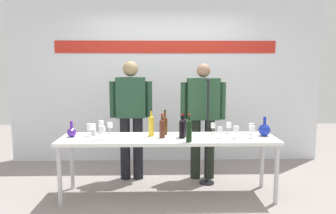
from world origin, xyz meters
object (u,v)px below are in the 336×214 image
Objects in this scene: decanter_blue_left at (72,132)px; wine_glass_right_5 at (251,127)px; presenter_left at (131,113)px; wine_glass_left_4 at (110,125)px; display_table at (168,142)px; wine_glass_left_5 at (102,130)px; wine_glass_left_2 at (101,124)px; wine_glass_left_1 at (94,133)px; wine_glass_right_1 at (236,129)px; wine_glass_left_0 at (93,127)px; wine_glass_left_3 at (89,127)px; wine_glass_right_0 at (220,130)px; wine_bottle_1 at (151,125)px; wine_bottle_0 at (182,128)px; decanter_blue_right at (264,130)px; wine_bottle_3 at (184,127)px; wine_bottle_2 at (189,130)px; wine_bottle_5 at (165,125)px; wine_glass_right_3 at (229,125)px; wine_bottle_4 at (162,128)px; presenter_right at (203,113)px; microphone_stand at (207,149)px; wine_glass_right_2 at (252,129)px; wine_glass_right_4 at (213,126)px.

decanter_blue_left is 1.34× the size of wine_glass_right_5.
wine_glass_left_4 is (-0.24, -0.39, -0.11)m from presenter_left.
display_table is 0.80m from wine_glass_left_5.
wine_glass_left_2 is at bearing 171.92° from wine_glass_left_4.
wine_glass_right_1 reaches higher than wine_glass_left_1.
wine_glass_left_0 is 0.84× the size of wine_glass_left_3.
wine_glass_right_0 is (1.57, -0.28, 0.00)m from wine_glass_left_0.
wine_bottle_1 reaches higher than wine_glass_left_2.
wine_glass_left_1 is at bearing -171.49° from wine_bottle_0.
wine_glass_right_5 is (1.82, 0.24, -0.01)m from wine_glass_left_5.
decanter_blue_left is 0.81× the size of decanter_blue_right.
wine_bottle_0 reaches higher than wine_glass_left_3.
wine_bottle_3 is 2.14× the size of wine_glass_right_0.
wine_bottle_2 is at bearing -154.71° from wine_glass_right_0.
wine_bottle_5 is at bearing 161.53° from wine_glass_right_0.
wine_bottle_2 is at bearing -15.55° from wine_glass_left_3.
wine_bottle_1 is 0.54m from wine_bottle_2.
wine_glass_right_3 is at bearing 8.90° from wine_bottle_1.
wine_glass_left_2 reaches higher than wine_glass_left_3.
wine_bottle_0 is 2.00× the size of wine_glass_left_4.
decanter_blue_right is 1.80m from presenter_left.
wine_bottle_4 is 1.88× the size of wine_glass_left_3.
presenter_right is 1.57m from wine_glass_left_3.
presenter_right is at bearing 17.49° from wine_glass_left_4.
display_table is 0.99m from wine_glass_left_0.
wine_glass_left_1 is 0.96× the size of wine_glass_left_4.
wine_bottle_3 reaches higher than wine_glass_right_1.
wine_glass_right_0 is at bearing -80.92° from presenter_right.
wine_glass_left_3 is 1.76m from wine_glass_right_3.
decanter_blue_right is 1.97m from wine_glass_left_5.
microphone_stand is at bearing 117.55° from wine_glass_right_1.
decanter_blue_left is 0.40m from wine_glass_left_1.
wine_glass_left_5 is at bearing -170.96° from wine_bottle_3.
wine_glass_left_2 is 1.89m from wine_glass_right_2.
wine_glass_right_4 is (-0.20, -0.01, -0.00)m from wine_glass_right_3.
presenter_left is 10.32× the size of wine_glass_left_5.
wine_bottle_2 is at bearing -166.42° from wine_glass_right_2.
presenter_left is at bearing 133.65° from wine_bottle_5.
wine_bottle_4 is 1.14m from wine_glass_right_5.
wine_bottle_0 is at bearing -17.18° from display_table.
decanter_blue_right is 1.01m from wine_bottle_2.
wine_glass_left_1 is 1.01× the size of wine_glass_right_0.
display_table is 8.11× the size of wine_bottle_2.
wine_glass_left_3 reaches higher than wine_glass_right_0.
wine_glass_left_0 is at bearing 171.18° from wine_bottle_3.
wine_glass_left_3 is 1.59m from wine_glass_right_0.
presenter_left is 10.12× the size of wine_glass_left_2.
presenter_right is at bearing 20.76° from wine_glass_left_3.
microphone_stand is (-0.51, 0.29, -0.37)m from wine_glass_right_5.
wine_glass_left_2 is 0.39m from wine_glass_left_5.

